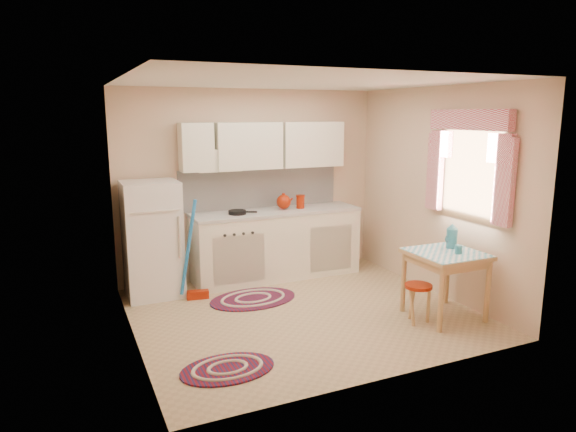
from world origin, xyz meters
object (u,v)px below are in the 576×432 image
(table, at_px, (444,285))
(fridge, at_px, (152,239))
(stool, at_px, (418,303))
(base_cabinets, at_px, (276,245))

(table, bearing_deg, fridge, 144.36)
(table, relative_size, stool, 1.71)
(base_cabinets, xyz_separation_m, table, (1.12, -2.03, -0.08))
(fridge, relative_size, table, 1.94)
(base_cabinets, bearing_deg, fridge, -178.25)
(fridge, height_order, base_cabinets, fridge)
(fridge, relative_size, stool, 3.33)
(base_cabinets, relative_size, table, 3.12)
(fridge, height_order, stool, fridge)
(base_cabinets, relative_size, stool, 5.36)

